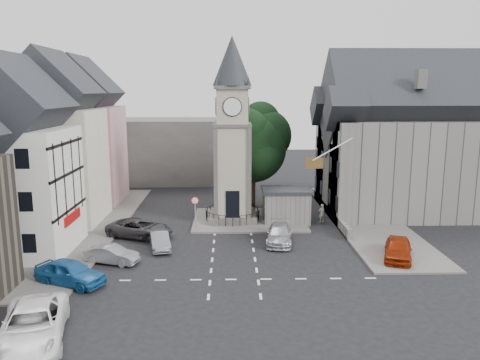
{
  "coord_description": "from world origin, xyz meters",
  "views": [
    {
      "loc": [
        -0.26,
        -33.07,
        11.64
      ],
      "look_at": [
        0.61,
        5.0,
        4.34
      ],
      "focal_mm": 35.0,
      "sensor_mm": 36.0,
      "label": 1
    }
  ],
  "objects_px": {
    "car_west_blue": "(70,272)",
    "car_east_red": "(398,249)",
    "clock_tower": "(232,131)",
    "pedestrian": "(322,213)",
    "stone_shelter": "(286,205)"
  },
  "relations": [
    {
      "from": "car_west_blue",
      "to": "car_east_red",
      "type": "distance_m",
      "value": 21.82
    },
    {
      "from": "car_east_red",
      "to": "car_west_blue",
      "type": "bearing_deg",
      "value": -150.12
    },
    {
      "from": "car_east_red",
      "to": "pedestrian",
      "type": "height_order",
      "value": "pedestrian"
    },
    {
      "from": "clock_tower",
      "to": "car_west_blue",
      "type": "bearing_deg",
      "value": -125.51
    },
    {
      "from": "stone_shelter",
      "to": "car_east_red",
      "type": "distance_m",
      "value": 11.8
    },
    {
      "from": "clock_tower",
      "to": "pedestrian",
      "type": "bearing_deg",
      "value": -4.57
    },
    {
      "from": "clock_tower",
      "to": "car_east_red",
      "type": "relative_size",
      "value": 3.63
    },
    {
      "from": "pedestrian",
      "to": "stone_shelter",
      "type": "bearing_deg",
      "value": -18.75
    },
    {
      "from": "stone_shelter",
      "to": "pedestrian",
      "type": "bearing_deg",
      "value": -2.65
    },
    {
      "from": "stone_shelter",
      "to": "car_east_red",
      "type": "relative_size",
      "value": 0.96
    },
    {
      "from": "stone_shelter",
      "to": "car_west_blue",
      "type": "height_order",
      "value": "stone_shelter"
    },
    {
      "from": "pedestrian",
      "to": "car_east_red",
      "type": "bearing_deg",
      "value": 94.07
    },
    {
      "from": "car_west_blue",
      "to": "car_east_red",
      "type": "xyz_separation_m",
      "value": [
        21.48,
        3.82,
        -0.01
      ]
    },
    {
      "from": "car_east_red",
      "to": "pedestrian",
      "type": "distance_m",
      "value": 10.15
    },
    {
      "from": "clock_tower",
      "to": "car_west_blue",
      "type": "height_order",
      "value": "clock_tower"
    }
  ]
}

